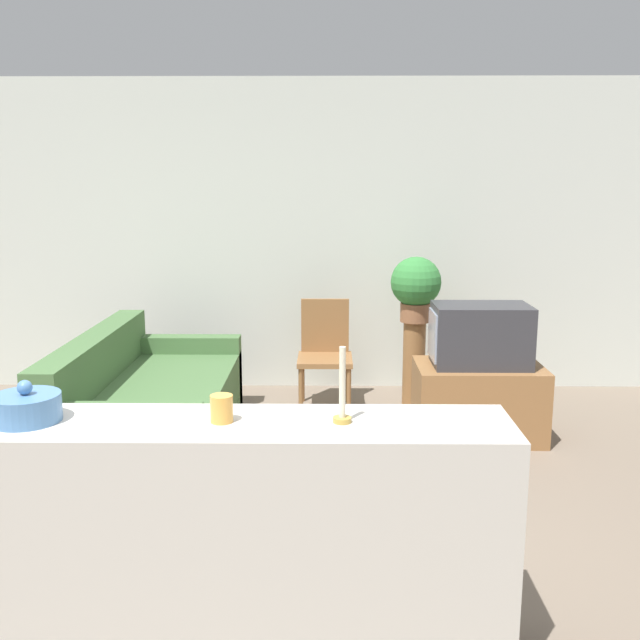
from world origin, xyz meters
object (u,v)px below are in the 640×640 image
Objects in this scene: wooden_chair at (325,349)px; couch at (148,408)px; potted_plant at (416,285)px; decorative_bowl at (26,407)px; television at (480,335)px.

couch is at bearing -141.71° from wooden_chair.
potted_plant is (0.74, 0.04, 0.52)m from wooden_chair.
wooden_chair is 3.45× the size of decorative_bowl.
decorative_bowl is (0.12, -2.18, 0.72)m from couch.
television is 1.35m from wooden_chair.
television is at bearing -32.87° from wooden_chair.
potted_plant is (1.96, 1.01, 0.72)m from couch.
potted_plant is 2.09× the size of decorative_bowl.
couch is at bearing -173.88° from television.
television is at bearing 6.12° from couch.
couch is 3.69× the size of potted_plant.
potted_plant is at bearing 59.97° from decorative_bowl.
potted_plant is (-0.37, 0.76, 0.25)m from television.
television is 0.78× the size of wooden_chair.
couch is at bearing -152.82° from potted_plant.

